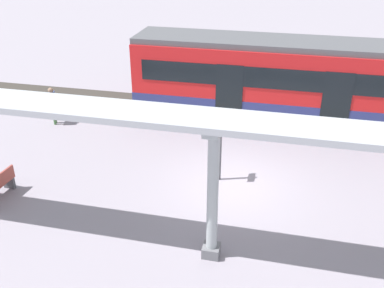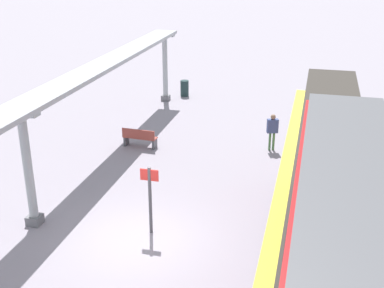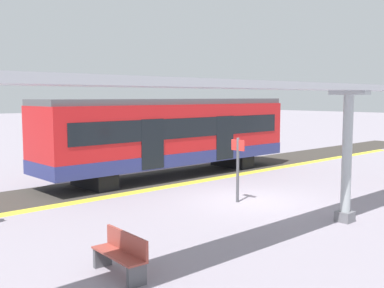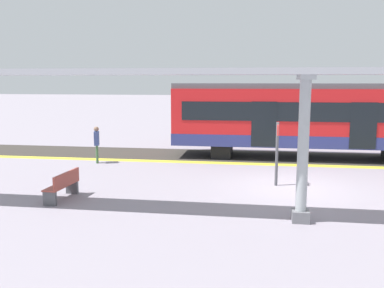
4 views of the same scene
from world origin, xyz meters
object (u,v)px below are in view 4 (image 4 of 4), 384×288
at_px(train_near_carriage, 309,119).
at_px(bench_mid_platform, 63,185).
at_px(platform_info_sign, 277,148).
at_px(passenger_waiting_near_edge, 97,140).
at_px(canopy_pillar_second, 303,149).

relative_size(train_near_carriage, bench_mid_platform, 8.27).
bearing_deg(platform_info_sign, bench_mid_platform, -67.27).
bearing_deg(passenger_waiting_near_edge, platform_info_sign, 69.25).
xyz_separation_m(bench_mid_platform, passenger_waiting_near_edge, (-5.61, -1.10, 0.57)).
relative_size(bench_mid_platform, passenger_waiting_near_edge, 0.94).
bearing_deg(passenger_waiting_near_edge, train_near_carriage, 105.76).
relative_size(canopy_pillar_second, passenger_waiting_near_edge, 2.32).
relative_size(canopy_pillar_second, bench_mid_platform, 2.46).
height_order(canopy_pillar_second, bench_mid_platform, canopy_pillar_second).
bearing_deg(train_near_carriage, canopy_pillar_second, -7.91).
xyz_separation_m(canopy_pillar_second, bench_mid_platform, (-1.00, -6.95, -1.46)).
bearing_deg(bench_mid_platform, platform_info_sign, 112.73).
distance_m(bench_mid_platform, passenger_waiting_near_edge, 5.75).
xyz_separation_m(platform_info_sign, passenger_waiting_near_edge, (-2.89, -7.62, -0.32)).
bearing_deg(canopy_pillar_second, train_near_carriage, 172.09).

